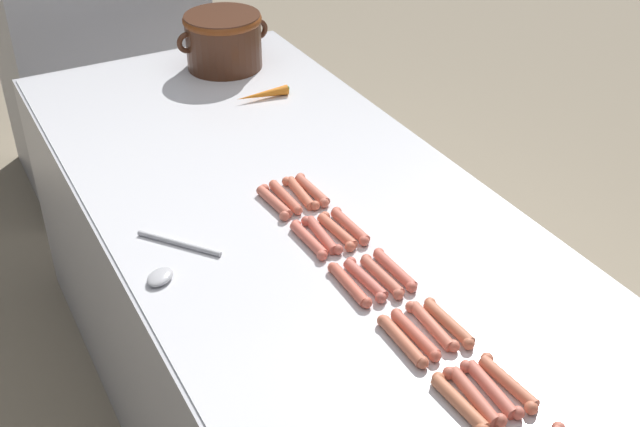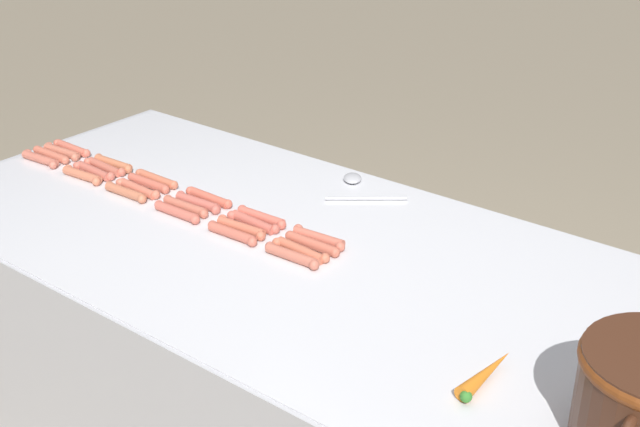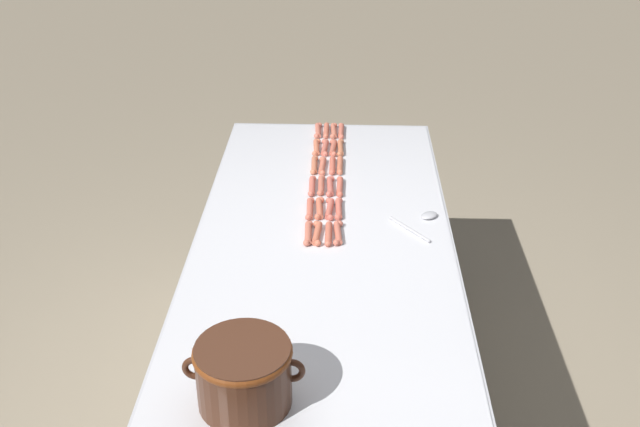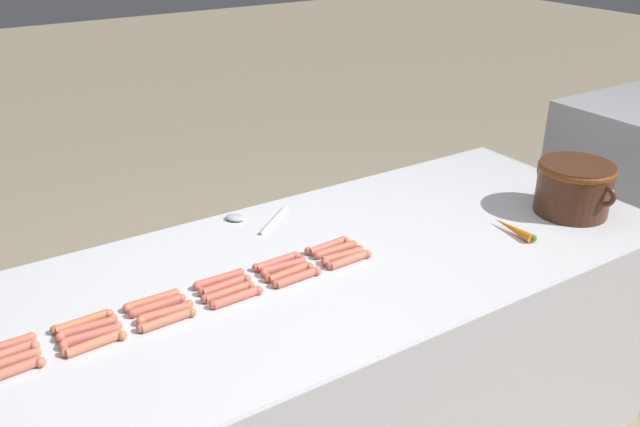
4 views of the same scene
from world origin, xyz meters
name	(u,v)px [view 3 (image 3 of 4)]	position (x,y,z in m)	size (l,w,h in m)	color
ground_plane	(323,409)	(0.00, 0.00, 0.00)	(20.00, 20.00, 0.00)	gray
griddle_counter	(323,329)	(0.00, 0.00, 0.42)	(0.95, 2.19, 0.84)	#BCBCC1
hot_dog_0	(341,131)	(-0.05, -0.98, 0.85)	(0.03, 0.16, 0.02)	#D56953
hot_dog_1	(341,148)	(-0.05, -0.78, 0.85)	(0.03, 0.16, 0.02)	#CC714D
hot_dog_2	(340,165)	(-0.05, -0.60, 0.85)	(0.03, 0.16, 0.02)	#CE6C4D
hot_dog_3	(340,187)	(-0.05, -0.39, 0.85)	(0.03, 0.16, 0.02)	#D8634D
hot_dog_4	(339,209)	(-0.05, -0.20, 0.85)	(0.03, 0.16, 0.02)	#D86653
hot_dog_5	(338,233)	(-0.05, -0.02, 0.85)	(0.04, 0.16, 0.02)	#CE6852
hot_dog_6	(334,131)	(-0.02, -0.98, 0.85)	(0.03, 0.16, 0.02)	#CD6F56
hot_dog_7	(333,148)	(-0.02, -0.78, 0.85)	(0.03, 0.16, 0.02)	#CA6651
hot_dog_8	(332,166)	(-0.02, -0.59, 0.85)	(0.03, 0.16, 0.02)	#D1634E
hot_dog_9	(330,186)	(-0.01, -0.39, 0.85)	(0.03, 0.16, 0.02)	#CD6454
hot_dog_10	(330,209)	(-0.02, -0.20, 0.85)	(0.03, 0.16, 0.02)	#CD6353
hot_dog_11	(329,234)	(-0.02, -0.01, 0.85)	(0.03, 0.16, 0.02)	#CC664E
hot_dog_12	(326,130)	(0.02, -0.98, 0.85)	(0.03, 0.16, 0.02)	#D66D53
hot_dog_13	(325,148)	(0.02, -0.78, 0.85)	(0.03, 0.16, 0.02)	#CE6754
hot_dog_14	(322,166)	(0.02, -0.59, 0.85)	(0.03, 0.16, 0.02)	#D56E55
hot_dog_15	(321,185)	(0.02, -0.40, 0.85)	(0.03, 0.16, 0.02)	#C96952
hot_dog_16	(319,208)	(0.02, -0.20, 0.85)	(0.03, 0.16, 0.02)	#D46B4E
hot_dog_17	(317,233)	(0.02, -0.01, 0.85)	(0.03, 0.16, 0.02)	#D16C4E
hot_dog_18	(318,130)	(0.06, -0.98, 0.85)	(0.03, 0.16, 0.02)	#CD6A55
hot_dog_19	(316,147)	(0.06, -0.78, 0.85)	(0.03, 0.16, 0.02)	#D47151
hot_dog_20	(314,165)	(0.06, -0.59, 0.85)	(0.03, 0.16, 0.02)	#CA704F
hot_dog_21	(312,186)	(0.06, -0.39, 0.85)	(0.03, 0.16, 0.02)	#D36553
hot_dog_22	(310,209)	(0.06, -0.20, 0.85)	(0.03, 0.16, 0.02)	#CE6550
hot_dog_23	(308,233)	(0.06, -0.01, 0.85)	(0.03, 0.16, 0.02)	#CB6A54
bean_pot	(244,371)	(0.18, 0.85, 0.94)	(0.33, 0.26, 0.18)	#472616
serving_spoon	(423,220)	(-0.37, -0.14, 0.85)	(0.20, 0.24, 0.02)	#B7B7BC
carrot	(255,328)	(0.19, 0.56, 0.86)	(0.18, 0.04, 0.03)	orange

